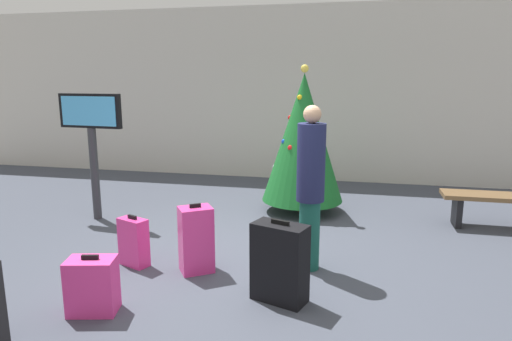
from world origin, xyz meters
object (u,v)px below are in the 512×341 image
at_px(holiday_tree, 303,138).
at_px(traveller_0, 311,184).
at_px(suitcase_2, 134,242).
at_px(suitcase_3, 196,240).
at_px(flight_info_kiosk, 91,131).
at_px(waiting_bench, 509,203).
at_px(suitcase_4, 92,286).
at_px(suitcase_1, 280,263).

xyz_separation_m(holiday_tree, traveller_0, (0.33, -2.12, -0.21)).
relative_size(suitcase_2, suitcase_3, 0.77).
distance_m(flight_info_kiosk, waiting_bench, 5.95).
xyz_separation_m(suitcase_2, suitcase_4, (0.13, -1.02, -0.02)).
bearing_deg(suitcase_2, suitcase_1, -14.53).
relative_size(waiting_bench, suitcase_3, 2.32).
relative_size(flight_info_kiosk, suitcase_3, 2.43).
bearing_deg(suitcase_4, flight_info_kiosk, 121.12).
height_order(waiting_bench, suitcase_4, suitcase_4).
xyz_separation_m(suitcase_1, suitcase_2, (-1.72, 0.45, -0.10)).
relative_size(suitcase_1, suitcase_2, 1.36).
bearing_deg(suitcase_4, suitcase_2, 97.48).
bearing_deg(holiday_tree, waiting_bench, -3.97).
relative_size(flight_info_kiosk, waiting_bench, 1.05).
relative_size(holiday_tree, suitcase_2, 3.89).
xyz_separation_m(suitcase_3, suitcase_4, (-0.60, -1.02, -0.11)).
xyz_separation_m(flight_info_kiosk, suitcase_3, (2.09, -1.43, -0.95)).
height_order(suitcase_3, suitcase_4, suitcase_3).
distance_m(traveller_0, suitcase_1, 1.00).
bearing_deg(holiday_tree, flight_info_kiosk, -160.69).
relative_size(suitcase_3, suitcase_4, 1.40).
bearing_deg(suitcase_1, suitcase_4, -160.01).
bearing_deg(waiting_bench, holiday_tree, 176.03).
distance_m(waiting_bench, suitcase_1, 3.86).
xyz_separation_m(traveller_0, suitcase_1, (-0.19, -0.79, -0.58)).
bearing_deg(suitcase_2, suitcase_3, 0.15).
bearing_deg(holiday_tree, suitcase_4, -112.58).
height_order(waiting_bench, traveller_0, traveller_0).
height_order(holiday_tree, flight_info_kiosk, holiday_tree).
distance_m(holiday_tree, suitcase_3, 2.73).
bearing_deg(traveller_0, suitcase_4, -142.53).
bearing_deg(suitcase_2, waiting_bench, 26.86).
xyz_separation_m(waiting_bench, suitcase_1, (-2.75, -2.71, 0.01)).
height_order(flight_info_kiosk, waiting_bench, flight_info_kiosk).
bearing_deg(traveller_0, holiday_tree, 98.79).
bearing_deg(flight_info_kiosk, traveller_0, -18.56).
height_order(holiday_tree, waiting_bench, holiday_tree).
height_order(holiday_tree, suitcase_2, holiday_tree).
height_order(suitcase_1, suitcase_3, suitcase_1).
bearing_deg(suitcase_3, suitcase_4, -120.41).
height_order(suitcase_1, suitcase_4, suitcase_1).
bearing_deg(suitcase_1, flight_info_kiosk, 148.49).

